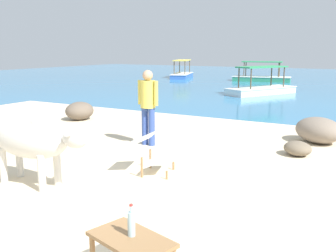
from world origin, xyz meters
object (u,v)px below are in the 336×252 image
at_px(boat_green, 261,77).
at_px(bottle, 131,223).
at_px(deck_chair_far, 149,151).
at_px(cow, 30,139).
at_px(boat_white, 261,88).
at_px(person_standing, 148,102).
at_px(low_bench_table, 131,245).
at_px(boat_blue, 182,74).

bearing_deg(boat_green, bottle, 93.82).
bearing_deg(deck_chair_far, cow, -149.81).
xyz_separation_m(boat_white, boat_green, (-2.03, 7.06, 0.00)).
bearing_deg(bottle, boat_white, 102.04).
bearing_deg(boat_green, cow, 87.29).
xyz_separation_m(person_standing, boat_white, (-0.68, 10.94, -0.70)).
xyz_separation_m(low_bench_table, bottle, (-0.01, 0.03, 0.19)).
xyz_separation_m(low_bench_table, boat_blue, (-11.27, 22.68, -0.12)).
bearing_deg(boat_blue, boat_white, -150.41).
height_order(deck_chair_far, boat_white, boat_white).
height_order(low_bench_table, person_standing, person_standing).
bearing_deg(low_bench_table, boat_green, 119.07).
relative_size(cow, low_bench_table, 2.25).
distance_m(cow, boat_green, 21.14).
distance_m(person_standing, boat_green, 18.22).
distance_m(person_standing, boat_white, 10.98).
relative_size(deck_chair_far, boat_blue, 0.23).
relative_size(cow, person_standing, 1.18).
xyz_separation_m(boat_blue, boat_white, (8.00, -7.38, 0.00)).
height_order(boat_blue, boat_green, same).
bearing_deg(boat_green, deck_chair_far, 91.35).
height_order(bottle, boat_green, boat_green).
distance_m(bottle, boat_green, 22.95).
bearing_deg(bottle, person_standing, 120.71).
bearing_deg(deck_chair_far, boat_white, 81.14).
xyz_separation_m(deck_chair_far, boat_green, (-3.77, 19.63, -0.13)).
bearing_deg(low_bench_table, boat_white, 117.80).
relative_size(cow, boat_blue, 0.50).
relative_size(bottle, boat_white, 0.08).
xyz_separation_m(cow, person_standing, (0.21, 2.98, 0.23)).
bearing_deg(person_standing, deck_chair_far, -143.11).
relative_size(person_standing, boat_green, 0.42).
bearing_deg(person_standing, bottle, -145.19).
bearing_deg(low_bench_table, boat_blue, 132.16).
distance_m(deck_chair_far, boat_blue, 22.20).
distance_m(cow, deck_chair_far, 1.88).
relative_size(cow, deck_chair_far, 2.15).
xyz_separation_m(deck_chair_far, boat_white, (-1.74, 12.57, -0.13)).
relative_size(boat_white, boat_green, 1.00).
relative_size(bottle, boat_green, 0.08).
relative_size(low_bench_table, boat_blue, 0.22).
distance_m(bottle, boat_blue, 25.30).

